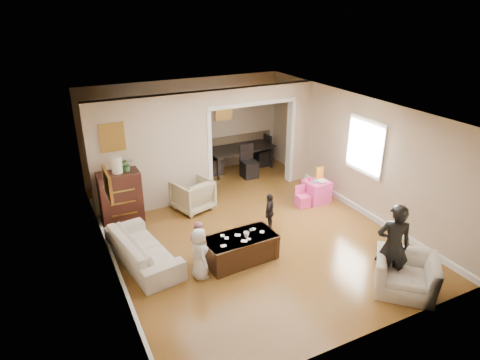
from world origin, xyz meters
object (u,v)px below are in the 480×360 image
dining_table (239,158)px  child_toddler (270,212)px  coffee_table (240,248)px  child_kneel_b (199,242)px  armchair_back (193,195)px  child_kneel_a (200,254)px  dresser (121,198)px  cyan_cup (315,181)px  coffee_cup (246,234)px  table_lamp (117,164)px  play_table (316,191)px  sofa (143,248)px  adult_person (393,246)px  armchair_front (405,274)px

dining_table → child_toddler: child_toddler is taller
coffee_table → child_kneel_b: 0.78m
armchair_back → child_kneel_a: (-0.78, -2.48, 0.11)m
coffee_table → child_kneel_b: child_kneel_b is taller
dresser → coffee_table: (1.65, -2.40, -0.34)m
armchair_back → child_toddler: 1.93m
cyan_cup → child_toddler: size_ratio=0.10×
child_kneel_a → child_kneel_b: 0.48m
dresser → dining_table: size_ratio=0.61×
coffee_cup → cyan_cup: 2.91m
child_kneel_b → cyan_cup: bearing=-96.6°
table_lamp → child_kneel_b: bearing=-65.7°
child_kneel_a → child_toddler: bearing=-59.0°
armchair_back → play_table: (2.80, -0.91, -0.11)m
sofa → adult_person: adult_person is taller
armchair_back → child_kneel_b: (-0.63, -2.03, 0.05)m
dresser → child_kneel_a: (0.80, -2.55, -0.12)m
table_lamp → child_kneel_b: table_lamp is taller
armchair_front → coffee_table: 2.85m
coffee_table → child_kneel_a: size_ratio=1.39×
table_lamp → coffee_cup: size_ratio=3.36×
armchair_back → child_kneel_a: bearing=55.1°
play_table → cyan_cup: (-0.10, -0.05, 0.30)m
child_kneel_a → child_toddler: child_kneel_a is taller
dresser → sofa: bearing=-89.2°
coffee_cup → coffee_table: bearing=153.4°
coffee_table → coffee_cup: 0.32m
table_lamp → coffee_table: size_ratio=0.27×
adult_person → dining_table: bearing=-59.3°
sofa → coffee_cup: coffee_cup is taller
armchair_back → child_toddler: bearing=108.0°
adult_person → coffee_table: bearing=-11.5°
child_kneel_a → coffee_cup: bearing=-78.4°
table_lamp → child_toddler: bearing=-31.5°
armchair_back → child_kneel_a: 2.60m
coffee_table → dining_table: size_ratio=0.69×
play_table → dining_table: dining_table is taller
child_kneel_a → child_kneel_b: child_kneel_a is taller
child_kneel_a → child_toddler: (1.90, 0.90, -0.06)m
sofa → cyan_cup: size_ratio=24.46×
table_lamp → child_toddler: size_ratio=0.44×
child_kneel_a → child_kneel_b: (0.15, 0.45, -0.06)m
sofa → play_table: sofa is taller
armchair_back → cyan_cup: armchair_back is taller
coffee_table → child_kneel_a: (-0.85, -0.15, 0.22)m
sofa → child_kneel_b: bearing=-124.3°
cyan_cup → dining_table: size_ratio=0.04×
armchair_back → coffee_table: armchair_back is taller
play_table → adult_person: size_ratio=0.35×
play_table → adult_person: 3.33m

